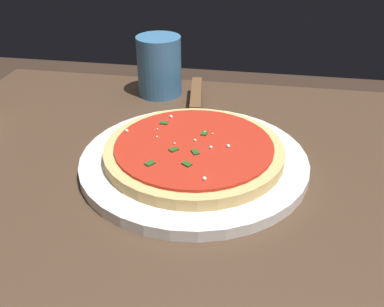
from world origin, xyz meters
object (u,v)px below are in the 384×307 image
serving_plate (192,161)px  cup_tall_drink (159,66)px  pizza_server (195,106)px  pizza (192,150)px

serving_plate → cup_tall_drink: bearing=113.0°
pizza_server → cup_tall_drink: size_ratio=2.10×
pizza → pizza_server: 0.15m
pizza_server → cup_tall_drink: cup_tall_drink is taller
pizza_server → serving_plate: bearing=-82.2°
pizza_server → cup_tall_drink: bearing=133.1°
pizza → cup_tall_drink: size_ratio=2.28×
serving_plate → pizza: bearing=-155.2°
pizza → pizza_server: (-0.02, 0.15, -0.00)m
pizza → cup_tall_drink: (-0.10, 0.24, 0.03)m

